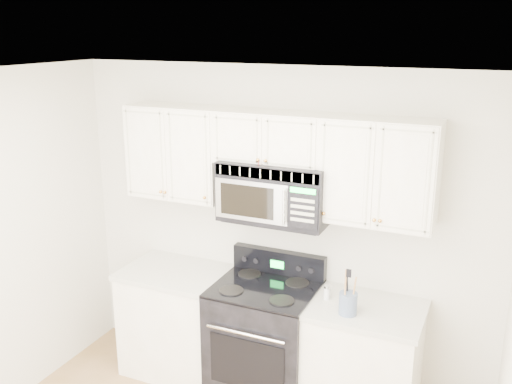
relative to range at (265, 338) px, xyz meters
The scene contains 9 objects.
room 1.64m from the range, 90.97° to the right, with size 3.51×3.51×2.61m.
base_cabinet_left 0.83m from the range, behind, with size 0.86×0.65×0.92m.
base_cabinet_right 0.78m from the range, ahead, with size 0.86×0.65×0.92m.
range is the anchor object (origin of this frame).
upper_cabinets 1.46m from the range, 98.27° to the left, with size 2.44×0.37×0.75m.
microwave 1.20m from the range, 74.83° to the left, with size 0.82×0.46×0.46m.
utensil_crock 0.88m from the range, 11.24° to the right, with size 0.13×0.13×0.34m.
shaker_salt 0.69m from the range, ahead, with size 0.05×0.05×0.11m.
shaker_pepper 0.69m from the range, ahead, with size 0.04×0.04×0.10m.
Camera 1 is at (1.60, -2.29, 2.87)m, focal length 40.00 mm.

